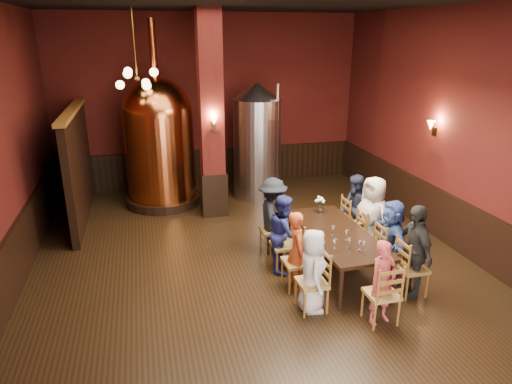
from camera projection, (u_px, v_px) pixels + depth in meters
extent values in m
plane|color=black|center=(256.00, 267.00, 8.20)|extent=(10.00, 10.00, 0.00)
cube|color=#48140F|center=(209.00, 103.00, 12.03)|extent=(8.00, 0.02, 4.50)
cube|color=#48140F|center=(449.00, 323.00, 2.88)|extent=(8.00, 0.02, 4.50)
cube|color=#48140F|center=(466.00, 133.00, 8.38)|extent=(0.02, 10.00, 4.50)
cube|color=black|center=(451.00, 221.00, 8.95)|extent=(0.08, 9.90, 1.00)
cube|color=black|center=(212.00, 167.00, 12.57)|extent=(7.90, 0.08, 1.00)
cube|color=black|center=(10.00, 269.00, 7.12)|extent=(0.08, 9.90, 1.00)
cube|color=#48140F|center=(211.00, 117.00, 9.95)|extent=(0.58, 0.58, 4.50)
cube|color=black|center=(79.00, 168.00, 9.99)|extent=(0.22, 3.50, 2.40)
cube|color=black|center=(337.00, 233.00, 7.86)|extent=(1.04, 2.42, 0.06)
cylinder|color=black|center=(341.00, 290.00, 6.83)|extent=(0.07, 0.07, 0.69)
cylinder|color=black|center=(393.00, 282.00, 7.05)|extent=(0.07, 0.07, 0.69)
cylinder|color=black|center=(290.00, 230.00, 8.91)|extent=(0.07, 0.07, 0.69)
cylinder|color=black|center=(332.00, 225.00, 9.13)|extent=(0.07, 0.07, 0.69)
imported|color=silver|center=(312.00, 271.00, 6.76)|extent=(0.52, 0.70, 1.31)
imported|color=#B4441F|center=(297.00, 250.00, 7.36)|extent=(0.39, 0.53, 1.33)
imported|color=navy|center=(284.00, 233.00, 7.96)|extent=(0.51, 0.74, 1.38)
imported|color=black|center=(273.00, 216.00, 8.55)|extent=(0.63, 1.00, 1.48)
imported|color=black|center=(414.00, 251.00, 7.14)|extent=(0.41, 0.91, 1.53)
imported|color=navy|center=(391.00, 238.00, 7.78)|extent=(0.55, 1.30, 1.36)
imported|color=beige|center=(372.00, 218.00, 8.35)|extent=(0.69, 0.87, 1.57)
imported|color=#1D243A|center=(355.00, 209.00, 8.99)|extent=(0.37, 0.70, 1.40)
imported|color=#B03F3A|center=(383.00, 283.00, 6.47)|extent=(0.52, 0.41, 1.27)
cylinder|color=black|center=(164.00, 199.00, 11.31)|extent=(1.82, 1.82, 0.20)
cylinder|color=#BC5C2B|center=(161.00, 155.00, 10.95)|extent=(1.89, 1.89, 2.02)
sphere|color=#BC5C2B|center=(158.00, 113.00, 10.61)|extent=(1.62, 1.62, 1.62)
cylinder|color=#BC5C2B|center=(153.00, 49.00, 10.15)|extent=(0.16, 0.16, 1.32)
cylinder|color=#B2B2B7|center=(257.00, 149.00, 11.42)|extent=(1.26, 1.26, 2.48)
cone|color=#B2B2B7|center=(257.00, 91.00, 10.94)|extent=(1.19, 1.19, 0.40)
cylinder|color=#B2B2B7|center=(277.00, 142.00, 11.07)|extent=(0.08, 0.08, 2.78)
cylinder|color=white|center=(320.00, 208.00, 8.68)|extent=(0.09, 0.09, 0.17)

